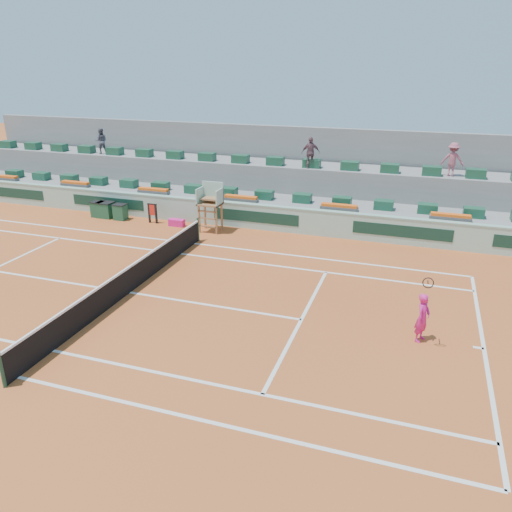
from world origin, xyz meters
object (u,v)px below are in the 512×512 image
at_px(player_bag, 177,223).
at_px(tennis_player, 423,317).
at_px(umpire_chair, 211,200).
at_px(drink_cooler_a, 120,212).

bearing_deg(player_bag, tennis_player, -32.51).
distance_m(umpire_chair, tennis_player, 12.64).
bearing_deg(drink_cooler_a, umpire_chair, -1.51).
height_order(umpire_chair, tennis_player, umpire_chair).
bearing_deg(player_bag, drink_cooler_a, 179.31).
height_order(umpire_chair, drink_cooler_a, umpire_chair).
xyz_separation_m(umpire_chair, drink_cooler_a, (-5.29, 0.14, -1.12)).
bearing_deg(umpire_chair, player_bag, 177.11).
relative_size(umpire_chair, drink_cooler_a, 2.86).
relative_size(player_bag, umpire_chair, 0.33).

